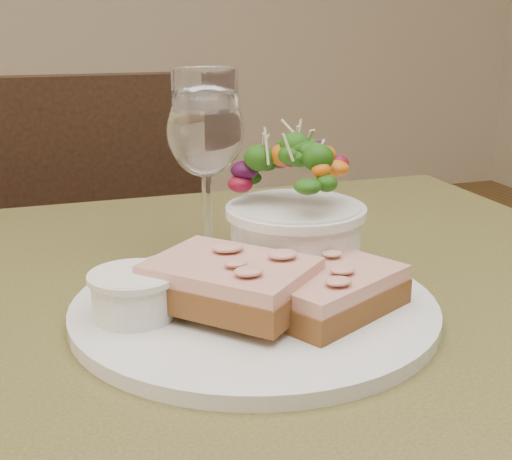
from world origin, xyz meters
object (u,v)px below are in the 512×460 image
object	(u,v)px
wine_glass	(205,137)
sandwich_front	(326,290)
cafe_table	(267,411)
dinner_plate	(254,308)
salad_bowl	(296,207)
chair_far	(87,387)
sandwich_back	(231,282)
ramekin	(134,292)

from	to	relation	value
wine_glass	sandwich_front	bearing A→B (deg)	-75.56
cafe_table	wine_glass	size ratio (longest dim) A/B	4.57
dinner_plate	salad_bowl	world-z (taller)	salad_bowl
cafe_table	chair_far	xyz separation A→B (m)	(-0.11, 0.74, -0.36)
dinner_plate	wine_glass	bearing A→B (deg)	89.38
chair_far	sandwich_back	xyz separation A→B (m)	(0.07, -0.76, 0.49)
ramekin	wine_glass	xyz separation A→B (m)	(0.10, 0.15, 0.09)
chair_far	salad_bowl	size ratio (longest dim) A/B	7.09
dinner_plate	ramekin	bearing A→B (deg)	178.30
cafe_table	sandwich_front	world-z (taller)	sandwich_front
chair_far	sandwich_front	bearing A→B (deg)	103.24
cafe_table	sandwich_front	size ratio (longest dim) A/B	5.56
ramekin	sandwich_back	bearing A→B (deg)	-11.63
ramekin	wine_glass	distance (m)	0.20
dinner_plate	sandwich_front	distance (m)	0.06
cafe_table	wine_glass	distance (m)	0.27
chair_far	salad_bowl	xyz separation A→B (m)	(0.15, -0.69, 0.53)
dinner_plate	salad_bowl	bearing A→B (deg)	45.53
chair_far	sandwich_back	bearing A→B (deg)	98.05
sandwich_back	salad_bowl	world-z (taller)	salad_bowl
ramekin	chair_far	bearing A→B (deg)	89.61
salad_bowl	wine_glass	size ratio (longest dim) A/B	0.73
sandwich_back	wine_glass	distance (m)	0.19
salad_bowl	cafe_table	bearing A→B (deg)	-132.46
sandwich_back	sandwich_front	bearing A→B (deg)	33.00
cafe_table	sandwich_back	world-z (taller)	sandwich_back
sandwich_back	wine_glass	xyz separation A→B (m)	(0.03, 0.17, 0.09)
ramekin	dinner_plate	bearing A→B (deg)	-1.70
cafe_table	chair_far	bearing A→B (deg)	98.40
chair_far	sandwich_front	size ratio (longest dim) A/B	6.25
dinner_plate	ramekin	distance (m)	0.10
chair_far	sandwich_back	size ratio (longest dim) A/B	5.84
cafe_table	dinner_plate	xyz separation A→B (m)	(-0.02, -0.01, 0.11)
sandwich_front	ramekin	distance (m)	0.15
sandwich_front	wine_glass	bearing A→B (deg)	77.00
dinner_plate	wine_glass	xyz separation A→B (m)	(0.00, 0.16, 0.12)
chair_far	dinner_plate	bearing A→B (deg)	99.94
ramekin	wine_glass	bearing A→B (deg)	56.91
dinner_plate	chair_far	bearing A→B (deg)	97.07
ramekin	sandwich_front	bearing A→B (deg)	-12.96
dinner_plate	sandwich_back	world-z (taller)	sandwich_back
salad_bowl	chair_far	bearing A→B (deg)	102.55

